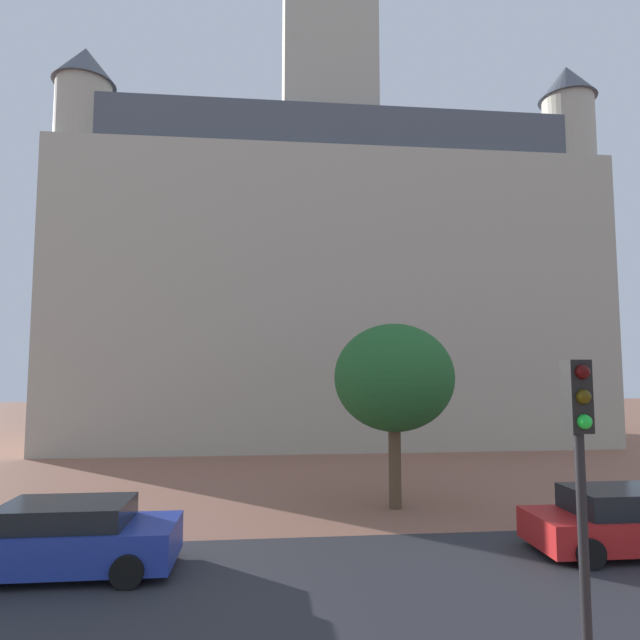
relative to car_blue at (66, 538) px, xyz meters
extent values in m
plane|color=#93604C|center=(5.44, -1.43, -0.70)|extent=(120.00, 120.00, 0.00)
cube|color=#2D2D33|center=(5.44, -1.44, -0.69)|extent=(120.00, 6.56, 0.00)
cube|color=#B2A893|center=(7.89, 19.75, 7.20)|extent=(29.84, 10.22, 15.80)
cube|color=#4C515B|center=(7.89, 19.75, 16.30)|extent=(27.45, 9.40, 2.40)
cube|color=#B2A893|center=(7.75, 19.75, 16.04)|extent=(5.46, 5.46, 33.47)
cylinder|color=#B2A893|center=(-5.53, 16.14, 8.85)|extent=(2.80, 2.80, 19.10)
cone|color=#4C515B|center=(-5.53, 16.14, 19.40)|extent=(3.20, 3.20, 2.00)
cylinder|color=#B2A893|center=(21.31, 16.14, 9.13)|extent=(2.80, 2.80, 19.66)
cone|color=#4C515B|center=(21.31, 16.14, 19.97)|extent=(3.20, 3.20, 2.00)
cube|color=#23389E|center=(0.00, 0.00, -0.12)|extent=(4.50, 1.87, 0.79)
cube|color=black|center=(0.00, 0.00, 0.50)|extent=(2.52, 1.65, 0.46)
cylinder|color=black|center=(1.49, 0.94, -0.38)|extent=(0.64, 0.22, 0.64)
cylinder|color=black|center=(1.49, -0.94, -0.38)|extent=(0.64, 0.22, 0.64)
cylinder|color=black|center=(-1.49, 0.94, -0.38)|extent=(0.64, 0.22, 0.64)
cube|color=red|center=(12.34, 0.00, -0.17)|extent=(4.29, 1.80, 0.71)
cube|color=black|center=(12.34, 0.00, 0.46)|extent=(2.40, 1.59, 0.55)
cylinder|color=black|center=(10.92, 0.90, -0.38)|extent=(0.64, 0.22, 0.64)
cylinder|color=black|center=(10.92, -0.90, -0.38)|extent=(0.64, 0.22, 0.64)
cylinder|color=black|center=(7.94, -5.59, 1.01)|extent=(0.12, 0.12, 3.42)
cube|color=black|center=(7.94, -5.59, 3.17)|extent=(0.28, 0.24, 0.90)
sphere|color=#390606|center=(7.94, -5.72, 3.47)|extent=(0.18, 0.18, 0.18)
sphere|color=#3C3306|center=(7.94, -5.72, 3.17)|extent=(0.18, 0.18, 0.18)
sphere|color=green|center=(7.94, -5.72, 2.87)|extent=(0.18, 0.18, 0.18)
cylinder|color=brown|center=(8.03, 4.35, 0.53)|extent=(0.38, 0.38, 2.46)
ellipsoid|color=#235B28|center=(8.03, 4.35, 3.23)|extent=(3.68, 3.68, 3.31)
camera|label=1|loc=(4.09, -11.92, 3.52)|focal=30.09mm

